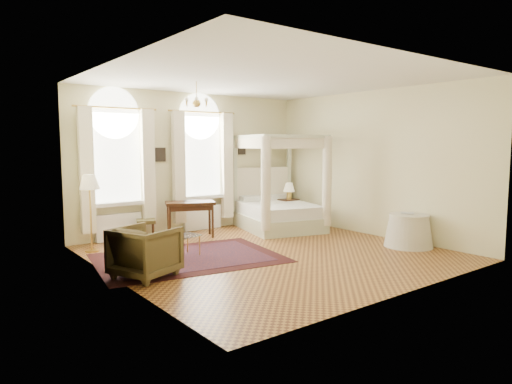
% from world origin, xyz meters
% --- Properties ---
extents(ground, '(6.00, 6.00, 0.00)m').
position_xyz_m(ground, '(0.00, 0.00, 0.00)').
color(ground, '#A57030').
rests_on(ground, ground).
extents(room_walls, '(6.00, 6.00, 6.00)m').
position_xyz_m(room_walls, '(0.00, 0.00, 1.98)').
color(room_walls, beige).
rests_on(room_walls, ground).
extents(window_left, '(1.62, 0.27, 3.29)m').
position_xyz_m(window_left, '(-1.90, 2.87, 1.49)').
color(window_left, silver).
rests_on(window_left, room_walls).
extents(window_right, '(1.62, 0.27, 3.29)m').
position_xyz_m(window_right, '(0.20, 2.87, 1.49)').
color(window_right, silver).
rests_on(window_right, room_walls).
extents(chandelier, '(0.51, 0.45, 0.50)m').
position_xyz_m(chandelier, '(-0.90, 1.20, 2.91)').
color(chandelier, '#B58F3C').
rests_on(chandelier, room_walls).
extents(wall_pictures, '(2.54, 0.03, 0.39)m').
position_xyz_m(wall_pictures, '(0.09, 2.97, 1.89)').
color(wall_pictures, black).
rests_on(wall_pictures, room_walls).
extents(canopy_bed, '(2.19, 2.48, 2.30)m').
position_xyz_m(canopy_bed, '(1.74, 1.82, 0.52)').
color(canopy_bed, beige).
rests_on(canopy_bed, ground).
extents(nightstand, '(0.48, 0.44, 0.66)m').
position_xyz_m(nightstand, '(2.40, 2.23, 0.33)').
color(nightstand, '#311D0D').
rests_on(nightstand, ground).
extents(nightstand_lamp, '(0.29, 0.29, 0.43)m').
position_xyz_m(nightstand_lamp, '(2.40, 2.19, 0.94)').
color(nightstand_lamp, '#B58F3C').
rests_on(nightstand_lamp, nightstand).
extents(writing_desk, '(1.21, 0.93, 0.81)m').
position_xyz_m(writing_desk, '(-0.48, 2.28, 0.69)').
color(writing_desk, '#311D0D').
rests_on(writing_desk, ground).
extents(laptop, '(0.34, 0.26, 0.02)m').
position_xyz_m(laptop, '(-0.42, 2.41, 0.82)').
color(laptop, black).
rests_on(laptop, writing_desk).
extents(stool, '(0.50, 0.50, 0.45)m').
position_xyz_m(stool, '(-1.40, 2.59, 0.37)').
color(stool, '#433D1C').
rests_on(stool, ground).
extents(armchair, '(1.16, 1.14, 0.81)m').
position_xyz_m(armchair, '(-2.57, -0.04, 0.41)').
color(armchair, '#473A1E').
rests_on(armchair, ground).
extents(coffee_table, '(0.67, 0.54, 0.40)m').
position_xyz_m(coffee_table, '(-1.48, 0.75, 0.36)').
color(coffee_table, white).
rests_on(coffee_table, ground).
extents(floor_lamp, '(0.39, 0.39, 1.51)m').
position_xyz_m(floor_lamp, '(-2.70, 2.22, 1.29)').
color(floor_lamp, '#B58F3C').
rests_on(floor_lamp, ground).
extents(oriental_rug, '(3.60, 2.85, 0.01)m').
position_xyz_m(oriental_rug, '(-1.46, 0.60, 0.01)').
color(oriental_rug, '#380D0E').
rests_on(oriental_rug, ground).
extents(side_table, '(0.97, 0.97, 0.66)m').
position_xyz_m(side_table, '(2.61, -1.27, 0.33)').
color(side_table, silver).
rests_on(side_table, ground).
extents(book, '(0.30, 0.32, 0.02)m').
position_xyz_m(book, '(2.56, -1.26, 0.68)').
color(book, black).
rests_on(book, side_table).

